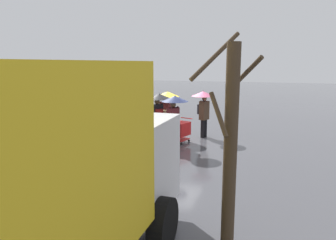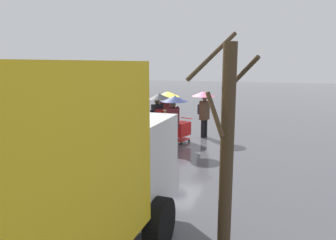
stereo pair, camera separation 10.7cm
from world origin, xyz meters
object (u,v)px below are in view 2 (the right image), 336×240
shopping_cart_vendor (181,130)px  bare_tree_near (226,144)px  pedestrian_pink_side (174,109)px  pedestrian_far_side (204,103)px  hand_dolly_boxes (164,125)px  pedestrian_white_side (158,107)px  cargo_van_parked_right (102,110)px  pedestrian_black_side (167,103)px

shopping_cart_vendor → bare_tree_near: size_ratio=0.26×
pedestrian_pink_side → pedestrian_far_side: size_ratio=1.00×
shopping_cart_vendor → hand_dolly_boxes: 0.77m
hand_dolly_boxes → bare_tree_near: size_ratio=0.35×
hand_dolly_boxes → pedestrian_white_side: size_ratio=0.65×
pedestrian_pink_side → pedestrian_white_side: size_ratio=1.00×
shopping_cart_vendor → pedestrian_white_side: 1.39m
pedestrian_pink_side → pedestrian_far_side: 2.43m
pedestrian_far_side → bare_tree_near: bare_tree_near is taller
pedestrian_pink_side → bare_tree_near: size_ratio=0.55×
cargo_van_parked_right → hand_dolly_boxes: (-3.16, 0.34, -0.43)m
shopping_cart_vendor → pedestrian_white_side: pedestrian_white_side is taller
shopping_cart_vendor → hand_dolly_boxes: size_ratio=0.73×
cargo_van_parked_right → bare_tree_near: 10.02m
shopping_cart_vendor → pedestrian_white_side: (0.86, 0.45, 1.00)m
bare_tree_near → pedestrian_pink_side: bearing=-64.4°
pedestrian_black_side → pedestrian_far_side: 1.66m
cargo_van_parked_right → hand_dolly_boxes: size_ratio=3.87×
pedestrian_black_side → pedestrian_white_side: 1.04m
cargo_van_parked_right → pedestrian_black_side: (-3.05, -0.40, 0.41)m
shopping_cart_vendor → pedestrian_pink_side: size_ratio=0.47×
pedestrian_pink_side → pedestrian_black_side: bearing=-62.7°
bare_tree_near → pedestrian_black_side: bearing=-64.0°
pedestrian_pink_side → shopping_cart_vendor: bearing=-88.7°
cargo_van_parked_right → bare_tree_near: size_ratio=1.37×
pedestrian_pink_side → bare_tree_near: bearing=115.6°
pedestrian_far_side → shopping_cart_vendor: bearing=61.3°
cargo_van_parked_right → hand_dolly_boxes: bearing=173.8°
pedestrian_black_side → pedestrian_far_side: (-1.52, -0.66, -0.01)m
pedestrian_pink_side → pedestrian_far_side: same height
cargo_van_parked_right → pedestrian_white_side: bearing=168.1°
hand_dolly_boxes → bare_tree_near: bearing=117.6°
cargo_van_parked_right → bare_tree_near: bare_tree_near is taller
pedestrian_far_side → hand_dolly_boxes: bearing=44.8°
shopping_cart_vendor → pedestrian_pink_side: pedestrian_pink_side is taller
pedestrian_black_side → pedestrian_far_side: size_ratio=1.00×
bare_tree_near → hand_dolly_boxes: bearing=-62.4°
pedestrian_far_side → bare_tree_near: bearing=104.9°
pedestrian_pink_side → cargo_van_parked_right: bearing=-18.2°
cargo_van_parked_right → pedestrian_white_side: cargo_van_parked_right is taller
cargo_van_parked_right → pedestrian_far_side: 4.71m
pedestrian_white_side → bare_tree_near: (-3.77, 6.68, 0.38)m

